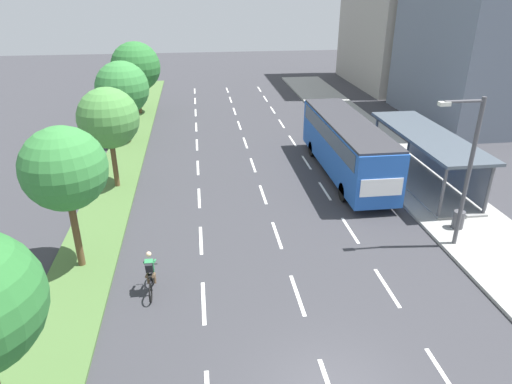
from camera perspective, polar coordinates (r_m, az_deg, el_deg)
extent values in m
cube|color=#4C7038|center=(31.15, -16.21, 3.92)|extent=(2.60, 52.00, 0.12)
cube|color=#9E9E99|center=(33.23, 15.29, 5.36)|extent=(4.50, 52.00, 0.15)
cube|color=white|center=(17.22, -6.58, -13.56)|extent=(0.14, 2.46, 0.01)
cube|color=white|center=(20.92, -6.90, -5.98)|extent=(0.14, 2.46, 0.01)
cube|color=white|center=(24.87, -7.12, -0.74)|extent=(0.14, 2.46, 0.01)
cube|color=white|center=(28.97, -7.28, 3.04)|extent=(0.14, 2.46, 0.01)
cube|color=white|center=(33.17, -7.40, 5.88)|extent=(0.14, 2.46, 0.01)
cube|color=white|center=(37.43, -7.49, 8.07)|extent=(0.14, 2.46, 0.01)
cube|color=white|center=(41.74, -7.56, 9.82)|extent=(0.14, 2.46, 0.01)
cube|color=white|center=(46.07, -7.63, 11.23)|extent=(0.14, 2.46, 0.01)
cube|color=white|center=(50.43, -7.68, 12.41)|extent=(0.14, 2.46, 0.01)
cube|color=white|center=(17.55, 5.20, -12.67)|extent=(0.14, 2.46, 0.01)
cube|color=white|center=(21.19, 2.63, -5.39)|extent=(0.14, 2.46, 0.01)
cube|color=white|center=(25.10, 0.88, -0.29)|extent=(0.14, 2.46, 0.01)
cube|color=white|center=(29.17, -0.39, 3.40)|extent=(0.14, 2.46, 0.01)
cube|color=white|center=(33.34, -1.35, 6.18)|extent=(0.14, 2.46, 0.01)
cube|color=white|center=(37.58, -2.10, 8.34)|extent=(0.14, 2.46, 0.01)
cube|color=white|center=(41.87, -2.70, 10.05)|extent=(0.14, 2.46, 0.01)
cube|color=white|center=(46.19, -3.20, 11.45)|extent=(0.14, 2.46, 0.01)
cube|color=white|center=(50.54, -3.61, 12.60)|extent=(0.14, 2.46, 0.01)
cube|color=white|center=(15.57, 22.64, -20.74)|extent=(0.14, 2.46, 0.01)
cube|color=white|center=(18.53, 16.05, -11.38)|extent=(0.14, 2.46, 0.01)
cube|color=white|center=(22.01, 11.68, -4.68)|extent=(0.14, 2.46, 0.01)
cube|color=white|center=(25.80, 8.60, 0.14)|extent=(0.14, 2.46, 0.01)
cube|color=white|center=(29.77, 6.33, 3.70)|extent=(0.14, 2.46, 0.01)
cube|color=white|center=(33.87, 4.59, 6.41)|extent=(0.14, 2.46, 0.01)
cube|color=white|center=(38.05, 3.21, 8.52)|extent=(0.14, 2.46, 0.01)
cube|color=white|center=(42.29, 2.10, 10.21)|extent=(0.14, 2.46, 0.01)
cube|color=white|center=(46.58, 1.18, 11.59)|extent=(0.14, 2.46, 0.01)
cube|color=white|center=(50.89, 0.42, 12.73)|extent=(0.14, 2.46, 0.01)
cube|color=gray|center=(28.04, 19.86, 1.38)|extent=(2.60, 9.22, 0.10)
cylinder|color=#56565B|center=(23.49, 22.32, 0.05)|extent=(0.16, 0.16, 2.60)
cylinder|color=#56565B|center=(30.80, 14.74, 6.80)|extent=(0.16, 0.16, 2.60)
cylinder|color=#56565B|center=(24.72, 27.09, 0.35)|extent=(0.16, 0.16, 2.60)
cylinder|color=#56565B|center=(31.75, 18.73, 6.83)|extent=(0.16, 0.16, 2.60)
cube|color=gray|center=(28.15, 22.51, 4.01)|extent=(0.10, 8.76, 2.34)
cube|color=#4C5660|center=(27.14, 20.69, 6.67)|extent=(2.90, 9.62, 0.16)
cube|color=#2356B2|center=(27.54, 11.17, 5.69)|extent=(2.50, 11.20, 2.80)
cube|color=#2D3D4C|center=(27.28, 11.32, 7.38)|extent=(2.54, 10.30, 0.90)
cube|color=#333338|center=(27.11, 11.43, 8.61)|extent=(2.45, 10.98, 0.12)
cube|color=#2D3D4C|center=(32.57, 8.19, 9.52)|extent=(2.25, 0.06, 1.54)
cube|color=white|center=(22.73, 15.42, 0.54)|extent=(2.12, 0.04, 0.90)
cylinder|color=black|center=(30.81, 7.05, 5.38)|extent=(0.30, 1.00, 1.00)
cylinder|color=black|center=(31.42, 10.96, 5.50)|extent=(0.30, 1.00, 1.00)
cylinder|color=black|center=(24.64, 10.93, 0.01)|extent=(0.30, 1.00, 1.00)
cylinder|color=black|center=(25.40, 15.66, 0.28)|extent=(0.30, 1.00, 1.00)
torus|color=black|center=(18.29, -12.78, -10.15)|extent=(0.06, 0.72, 0.72)
torus|color=black|center=(17.40, -13.05, -12.21)|extent=(0.06, 0.72, 0.72)
cylinder|color=black|center=(17.68, -13.00, -10.42)|extent=(0.05, 0.94, 0.05)
cylinder|color=black|center=(17.70, -12.97, -11.08)|extent=(0.05, 0.57, 0.42)
cylinder|color=black|center=(17.50, -13.05, -10.74)|extent=(0.04, 0.04, 0.40)
cube|color=black|center=(17.39, -13.12, -10.20)|extent=(0.12, 0.24, 0.06)
cylinder|color=black|center=(17.94, -12.96, -8.79)|extent=(0.46, 0.04, 0.04)
cube|color=#2D844C|center=(17.36, -13.18, -8.97)|extent=(0.30, 0.36, 0.59)
cube|color=black|center=(17.21, -13.22, -9.20)|extent=(0.26, 0.26, 0.42)
sphere|color=beige|center=(17.23, -13.28, -7.58)|extent=(0.20, 0.20, 0.20)
cylinder|color=brown|center=(17.57, -13.45, -10.12)|extent=(0.12, 0.42, 0.25)
cylinder|color=brown|center=(17.85, -13.32, -10.50)|extent=(0.10, 0.17, 0.41)
cylinder|color=brown|center=(17.54, -12.66, -10.09)|extent=(0.12, 0.42, 0.25)
cylinder|color=brown|center=(17.82, -12.54, -10.47)|extent=(0.10, 0.17, 0.41)
cylinder|color=#2D844C|center=(17.53, -13.69, -8.45)|extent=(0.09, 0.47, 0.28)
cylinder|color=#2D844C|center=(17.49, -12.58, -8.41)|extent=(0.09, 0.47, 0.28)
cylinder|color=brown|center=(19.48, -21.56, -4.69)|extent=(0.28, 0.28, 3.02)
sphere|color=#38843D|center=(18.38, -22.87, 2.71)|extent=(3.20, 3.20, 3.20)
cylinder|color=brown|center=(26.57, -17.26, 3.45)|extent=(0.28, 0.28, 2.71)
sphere|color=#4C8E42|center=(25.79, -17.98, 8.78)|extent=(3.27, 3.27, 3.27)
cylinder|color=brown|center=(34.13, -15.86, 8.08)|extent=(0.28, 0.28, 2.49)
sphere|color=#38843D|center=(33.51, -16.39, 12.37)|extent=(3.67, 3.67, 3.67)
cylinder|color=brown|center=(41.78, -14.39, 11.17)|extent=(0.28, 0.28, 2.44)
sphere|color=#2D7533|center=(41.25, -14.81, 14.90)|extent=(4.13, 4.13, 4.13)
cylinder|color=#4C4C51|center=(20.74, 25.00, 1.93)|extent=(0.18, 0.18, 6.50)
cylinder|color=#4C4C51|center=(19.44, 24.61, 10.27)|extent=(1.60, 0.12, 0.12)
cube|color=silver|center=(19.05, 22.49, 10.16)|extent=(0.44, 0.24, 0.16)
cylinder|color=#4C4C51|center=(23.26, 23.97, -3.17)|extent=(0.52, 0.52, 0.85)
cube|color=slate|center=(42.15, 26.91, 18.91)|extent=(9.35, 12.71, 16.26)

